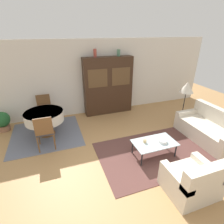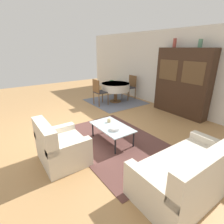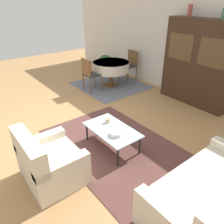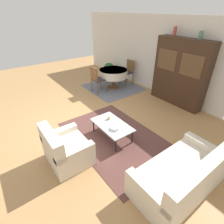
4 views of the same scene
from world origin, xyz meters
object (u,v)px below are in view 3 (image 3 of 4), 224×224
(display_cabinet, at_px, (198,64))
(cup, at_px, (107,121))
(couch, at_px, (213,196))
(armchair, at_px, (49,163))
(coffee_table, at_px, (112,131))
(dining_table, at_px, (111,67))
(bowl, at_px, (116,133))
(vase_short, at_px, (224,14))
(dining_chair_far, at_px, (130,64))
(potted_plant, at_px, (105,63))
(vase_tall, at_px, (190,11))
(dining_chair_near, at_px, (90,73))

(display_cabinet, relative_size, cup, 23.83)
(couch, height_order, cup, couch)
(armchair, relative_size, coffee_table, 0.87)
(dining_table, height_order, bowl, dining_table)
(cup, xyz_separation_m, vase_short, (0.38, 2.84, 1.78))
(armchair, xyz_separation_m, dining_table, (-2.64, 3.24, 0.29))
(armchair, distance_m, cup, 1.38)
(dining_chair_far, bearing_deg, coffee_table, 133.02)
(dining_chair_far, distance_m, potted_plant, 1.33)
(dining_table, distance_m, cup, 3.02)
(vase_tall, bearing_deg, dining_chair_near, -137.27)
(vase_tall, distance_m, potted_plant, 3.71)
(cup, xyz_separation_m, potted_plant, (-3.64, 2.62, -0.10))
(dining_table, relative_size, vase_tall, 4.18)
(dining_table, relative_size, cup, 12.79)
(cup, bearing_deg, couch, 1.42)
(dining_chair_near, bearing_deg, display_cabinet, 36.62)
(coffee_table, distance_m, bowl, 0.21)
(bowl, bearing_deg, dining_chair_far, 134.46)
(couch, xyz_separation_m, bowl, (-1.73, -0.19, 0.11))
(vase_short, distance_m, potted_plant, 4.45)
(vase_tall, bearing_deg, cup, -80.60)
(couch, height_order, display_cabinet, display_cabinet)
(potted_plant, bearing_deg, vase_short, 3.12)
(cup, relative_size, potted_plant, 0.14)
(dining_chair_far, bearing_deg, cup, 131.05)
(couch, height_order, bowl, couch)
(coffee_table, xyz_separation_m, dining_chair_far, (-2.58, 2.76, 0.22))
(bowl, height_order, vase_tall, vase_tall)
(dining_chair_far, height_order, cup, dining_chair_far)
(cup, distance_m, bowl, 0.45)
(vase_tall, xyz_separation_m, vase_short, (0.85, 0.00, -0.02))
(coffee_table, height_order, bowl, bowl)
(couch, relative_size, dining_chair_far, 1.82)
(coffee_table, height_order, dining_chair_near, dining_chair_near)
(couch, relative_size, coffee_table, 1.68)
(dining_table, distance_m, bowl, 3.44)
(display_cabinet, relative_size, dining_chair_far, 2.13)
(couch, xyz_separation_m, coffee_table, (-1.93, -0.13, 0.05))
(dining_chair_near, xyz_separation_m, dining_chair_far, (0.00, 1.57, 0.00))
(dining_chair_near, bearing_deg, vase_short, 32.40)
(dining_table, height_order, dining_chair_near, dining_chair_near)
(dining_chair_far, bearing_deg, vase_short, -176.75)
(dining_chair_far, bearing_deg, display_cabinet, -176.22)
(coffee_table, distance_m, cup, 0.26)
(armchair, relative_size, dining_chair_near, 0.95)
(display_cabinet, distance_m, dining_table, 2.54)
(bowl, bearing_deg, display_cabinet, 98.57)
(armchair, relative_size, dining_chair_far, 0.95)
(coffee_table, height_order, vase_tall, vase_tall)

